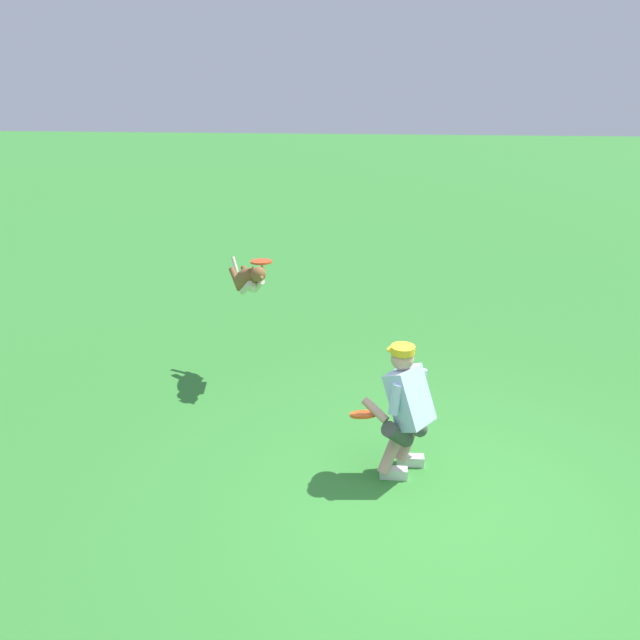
% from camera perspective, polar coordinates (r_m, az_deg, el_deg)
% --- Properties ---
extents(ground_plane, '(60.00, 60.00, 0.00)m').
position_cam_1_polar(ground_plane, '(6.05, 10.51, -16.18)').
color(ground_plane, '#348132').
extents(person, '(0.71, 0.60, 1.29)m').
position_cam_1_polar(person, '(6.14, 7.45, -7.52)').
color(person, silver).
rests_on(person, ground_plane).
extents(dog, '(0.59, 0.91, 0.54)m').
position_cam_1_polar(dog, '(7.83, -6.26, 3.53)').
color(dog, brown).
extents(frisbee_flying, '(0.35, 0.35, 0.04)m').
position_cam_1_polar(frisbee_flying, '(7.59, -5.13, 5.07)').
color(frisbee_flying, '#E2481D').
extents(frisbee_held, '(0.34, 0.33, 0.12)m').
position_cam_1_polar(frisbee_held, '(6.16, 3.79, -8.18)').
color(frisbee_held, '#E34E16').
rests_on(frisbee_held, person).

